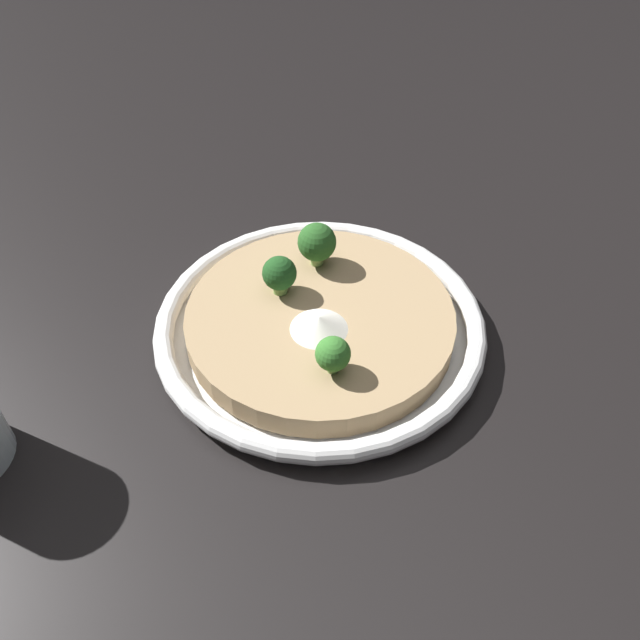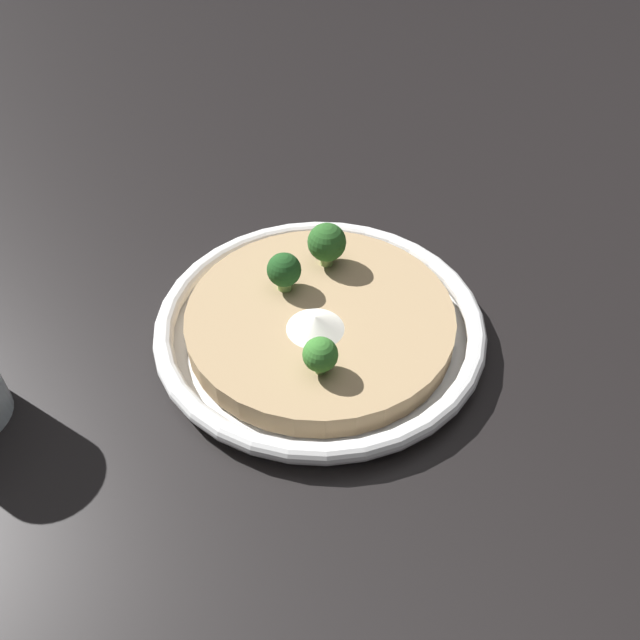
{
  "view_description": "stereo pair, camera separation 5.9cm",
  "coord_description": "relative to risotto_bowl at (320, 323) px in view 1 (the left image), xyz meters",
  "views": [
    {
      "loc": [
        0.15,
        0.4,
        0.44
      ],
      "look_at": [
        0.0,
        0.0,
        0.02
      ],
      "focal_mm": 35.0,
      "sensor_mm": 36.0,
      "label": 1
    },
    {
      "loc": [
        0.1,
        0.41,
        0.44
      ],
      "look_at": [
        0.0,
        0.0,
        0.02
      ],
      "focal_mm": 35.0,
      "sensor_mm": 36.0,
      "label": 2
    }
  ],
  "objects": [
    {
      "name": "cheese_sprinkle",
      "position": [
        0.01,
        0.02,
        0.02
      ],
      "size": [
        0.05,
        0.05,
        0.01
      ],
      "color": "white",
      "rests_on": "risotto_bowl"
    },
    {
      "name": "broccoli_front_left",
      "position": [
        -0.02,
        -0.07,
        0.04
      ],
      "size": [
        0.04,
        0.04,
        0.05
      ],
      "color": "#84A856",
      "rests_on": "risotto_bowl"
    },
    {
      "name": "risotto_bowl",
      "position": [
        0.0,
        0.0,
        0.0
      ],
      "size": [
        0.31,
        0.31,
        0.03
      ],
      "color": "white",
      "rests_on": "ground_plane"
    },
    {
      "name": "ground_plane",
      "position": [
        0.0,
        0.0,
        -0.02
      ],
      "size": [
        6.0,
        6.0,
        0.0
      ],
      "primitive_type": "plane",
      "color": "black"
    },
    {
      "name": "broccoli_front",
      "position": [
        0.03,
        -0.04,
        0.04
      ],
      "size": [
        0.03,
        0.03,
        0.04
      ],
      "color": "#759E4C",
      "rests_on": "risotto_bowl"
    },
    {
      "name": "broccoli_back",
      "position": [
        0.02,
        0.07,
        0.04
      ],
      "size": [
        0.03,
        0.03,
        0.04
      ],
      "color": "#668E47",
      "rests_on": "risotto_bowl"
    }
  ]
}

